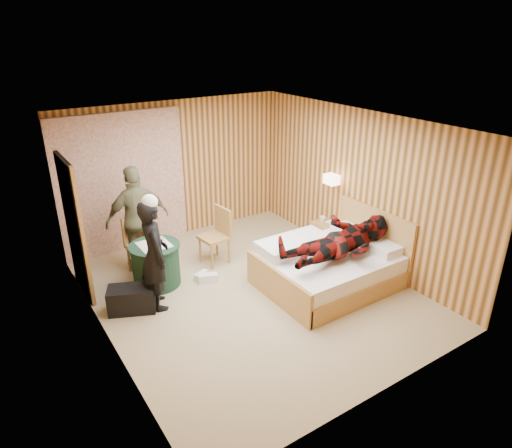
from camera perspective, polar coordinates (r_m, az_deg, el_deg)
floor at (r=6.91m, az=-0.77°, el=-8.43°), size 4.20×5.00×0.01m
ceiling at (r=5.98m, az=-0.91°, el=12.35°), size 4.20×5.00×0.01m
wall_back at (r=8.44m, az=-10.05°, el=6.59°), size 4.20×0.02×2.50m
wall_left at (r=5.61m, az=-19.29°, el=-3.35°), size 0.02×5.00×2.50m
wall_right at (r=7.60m, az=12.68°, el=4.47°), size 0.02×5.00×2.50m
curtain at (r=8.07m, az=-16.33°, el=4.83°), size 2.20×0.08×2.40m
doorway at (r=6.96m, az=-21.78°, el=-0.47°), size 0.06×0.90×2.05m
wall_lamp at (r=7.77m, az=9.45°, el=5.54°), size 0.26×0.24×0.16m
bed at (r=7.05m, az=9.02°, el=-5.23°), size 1.96×1.51×1.04m
nightstand at (r=8.11m, az=8.81°, el=-1.54°), size 0.38×0.52×0.50m
round_table at (r=7.10m, az=-12.40°, el=-4.93°), size 0.76×0.76×0.67m
chair_far at (r=7.52m, az=-14.48°, el=-1.77°), size 0.56×0.56×0.93m
chair_near at (r=7.55m, az=-4.79°, el=-0.90°), size 0.47×0.47×0.94m
duffel_bag at (r=6.63m, az=-15.26°, el=-9.04°), size 0.72×0.57×0.36m
sneaker_left at (r=7.16m, az=-6.02°, el=-6.74°), size 0.32×0.21×0.13m
sneaker_right at (r=7.26m, az=-6.84°, el=-6.41°), size 0.27×0.19×0.11m
woman_standing at (r=6.37m, az=-12.56°, el=-3.81°), size 0.46×0.63×1.59m
man_at_table at (r=7.43m, az=-14.56°, el=0.63°), size 1.02×0.45×1.72m
man_on_bed at (r=6.63m, az=10.81°, el=-1.03°), size 0.86×0.67×1.77m
book_lower at (r=7.97m, az=9.16°, el=-0.03°), size 0.18×0.24×0.02m
book_upper at (r=7.97m, az=9.17°, el=0.11°), size 0.22×0.26×0.02m
cup_nightstand at (r=8.08m, az=8.33°, el=0.64°), size 0.13×0.13×0.09m
cup_table at (r=6.92m, az=-11.75°, el=-2.10°), size 0.16×0.16×0.10m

